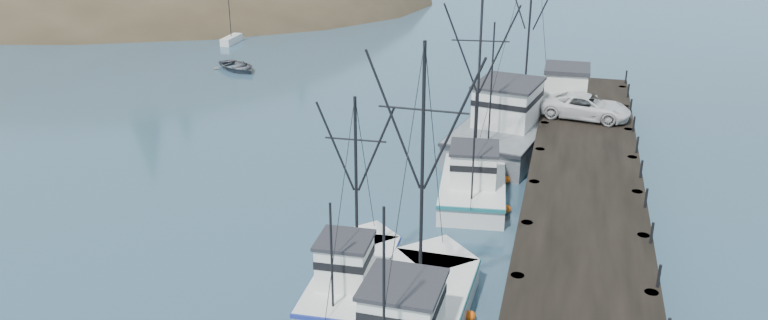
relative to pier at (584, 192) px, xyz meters
The scene contains 10 objects.
pier is the anchor object (origin of this frame).
headland 108.95m from the pier, 144.86° to the left, with size 134.80×78.00×51.00m.
moored_sailboats 59.12m from the pier, 138.27° to the left, with size 25.32×16.36×6.35m.
trawler_near 13.82m from the pier, 117.95° to the right, with size 4.22×11.98×12.05m.
trawler_mid 13.83m from the pier, 134.48° to the right, with size 3.24×8.85×9.12m.
trawler_far 6.64m from the pier, 158.10° to the left, with size 4.55×11.12×11.35m.
work_vessel 12.99m from the pier, 110.71° to the left, with size 7.95×17.47×14.29m.
pier_shed 14.22m from the pier, 96.10° to the left, with size 3.00×3.20×2.80m.
pickup_truck 11.61m from the pier, 90.44° to the left, with size 2.64×5.72×1.59m, color silver.
motorboat 39.30m from the pier, 141.93° to the left, with size 3.49×4.89×1.01m, color #52555C.
Camera 1 is at (12.76, -21.10, 17.59)m, focal length 35.00 mm.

